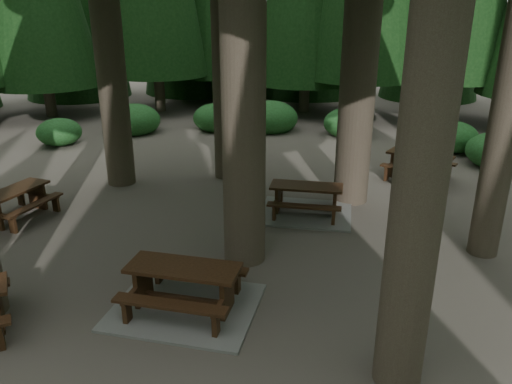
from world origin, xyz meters
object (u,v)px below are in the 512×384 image
(picnic_table_a, at_px, (185,294))
(picnic_table_d, at_px, (419,163))
(picnic_table_b, at_px, (15,199))
(picnic_table_c, at_px, (306,204))

(picnic_table_a, xyz_separation_m, picnic_table_d, (3.67, 8.34, 0.25))
(picnic_table_b, bearing_deg, picnic_table_a, -108.61)
(picnic_table_d, bearing_deg, picnic_table_c, -108.40)
(picnic_table_b, distance_m, picnic_table_d, 11.09)
(picnic_table_a, xyz_separation_m, picnic_table_c, (1.06, 4.71, -0.03))
(picnic_table_a, distance_m, picnic_table_c, 4.83)
(picnic_table_b, relative_size, picnic_table_c, 0.73)
(picnic_table_b, height_order, picnic_table_d, picnic_table_d)
(picnic_table_c, bearing_deg, picnic_table_b, -167.43)
(picnic_table_a, xyz_separation_m, picnic_table_b, (-5.62, 2.26, 0.21))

